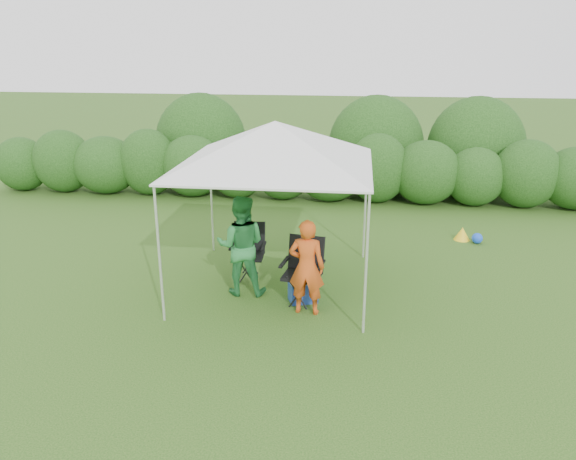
# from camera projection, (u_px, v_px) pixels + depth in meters

# --- Properties ---
(ground) EXTENTS (70.00, 70.00, 0.00)m
(ground) POSITION_uv_depth(u_px,v_px,m) (272.00, 297.00, 9.30)
(ground) COLOR #375E1D
(hedge) EXTENTS (17.49, 1.53, 1.80)m
(hedge) POSITION_uv_depth(u_px,v_px,m) (311.00, 169.00, 14.65)
(hedge) COLOR #255119
(hedge) RESTS_ON ground
(canopy) EXTENTS (3.10, 3.10, 2.83)m
(canopy) POSITION_uv_depth(u_px,v_px,m) (275.00, 144.00, 8.97)
(canopy) COLOR silver
(canopy) RESTS_ON ground
(chair_right) EXTENTS (0.72, 0.67, 1.05)m
(chair_right) POSITION_uv_depth(u_px,v_px,m) (304.00, 266.00, 9.04)
(chair_right) COLOR black
(chair_right) RESTS_ON ground
(chair_left) EXTENTS (0.63, 0.58, 0.98)m
(chair_left) POSITION_uv_depth(u_px,v_px,m) (249.00, 247.00, 9.94)
(chair_left) COLOR black
(chair_left) RESTS_ON ground
(man) EXTENTS (0.58, 0.40, 1.52)m
(man) POSITION_uv_depth(u_px,v_px,m) (307.00, 267.00, 8.55)
(man) COLOR #D04C17
(man) RESTS_ON ground
(woman) EXTENTS (0.86, 0.69, 1.69)m
(woman) POSITION_uv_depth(u_px,v_px,m) (241.00, 245.00, 9.20)
(woman) COLOR #297F3D
(woman) RESTS_ON ground
(cooler) EXTENTS (0.54, 0.47, 0.38)m
(cooler) POSITION_uv_depth(u_px,v_px,m) (303.00, 290.00, 9.10)
(cooler) COLOR #204196
(cooler) RESTS_ON ground
(bottle) EXTENTS (0.07, 0.07, 0.27)m
(bottle) POSITION_uv_depth(u_px,v_px,m) (307.00, 273.00, 8.95)
(bottle) COLOR #592D0C
(bottle) RESTS_ON cooler
(lawn_toy) EXTENTS (0.56, 0.46, 0.28)m
(lawn_toy) POSITION_uv_depth(u_px,v_px,m) (466.00, 235.00, 11.85)
(lawn_toy) COLOR yellow
(lawn_toy) RESTS_ON ground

